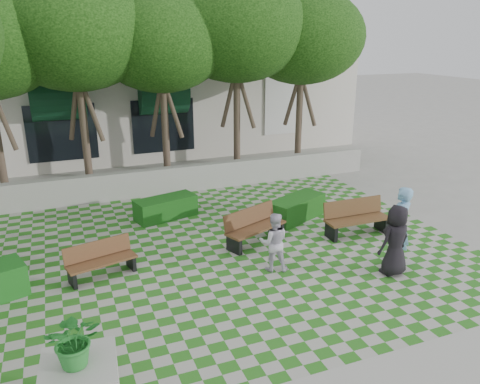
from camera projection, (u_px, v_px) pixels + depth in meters
name	position (u px, v px, depth m)	size (l,w,h in m)	color
ground	(244.00, 270.00, 10.94)	(90.00, 90.00, 0.00)	gray
lawn	(229.00, 252.00, 11.82)	(12.00, 12.00, 0.00)	#2B721E
retaining_wall	(177.00, 179.00, 16.25)	(15.00, 0.36, 0.90)	#9E9B93
bench_east	(356.00, 218.00, 12.79)	(1.83, 0.62, 0.96)	#53361C
bench_mid	(254.00, 227.00, 12.25)	(1.86, 1.20, 0.93)	#4F301B
bench_west	(101.00, 260.00, 10.56)	(1.62, 0.88, 0.81)	#57341D
hedge_midright	(296.00, 208.00, 13.89)	(1.90, 0.76, 0.67)	#154913
hedge_midleft	(166.00, 208.00, 13.96)	(1.81, 0.73, 0.63)	#124612
planter_front	(80.00, 381.00, 6.41)	(1.09, 1.09, 1.80)	#9E9B93
person_blue	(399.00, 226.00, 10.97)	(0.70, 0.46, 1.93)	#75ABD6
person_dark	(395.00, 240.00, 10.54)	(0.81, 0.53, 1.66)	black
person_white	(274.00, 242.00, 10.75)	(0.69, 0.53, 1.41)	silver
tree_row	(111.00, 36.00, 13.87)	(17.70, 13.40, 7.41)	#47382B
building	(153.00, 93.00, 22.85)	(18.00, 8.92, 5.15)	beige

